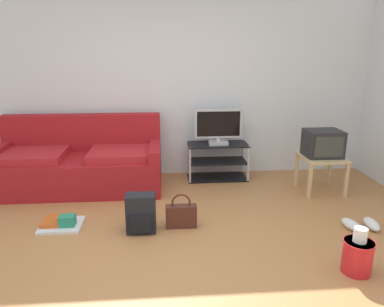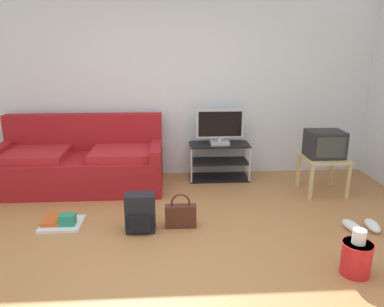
{
  "view_description": "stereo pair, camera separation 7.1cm",
  "coord_description": "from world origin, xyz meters",
  "px_view_note": "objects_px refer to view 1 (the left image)",
  "views": [
    {
      "loc": [
        0.03,
        -2.83,
        1.8
      ],
      "look_at": [
        0.32,
        0.97,
        0.71
      ],
      "focal_mm": 34.22,
      "sensor_mm": 36.0,
      "label": 1
    },
    {
      "loc": [
        0.1,
        -2.84,
        1.8
      ],
      "look_at": [
        0.32,
        0.97,
        0.71
      ],
      "focal_mm": 34.22,
      "sensor_mm": 36.0,
      "label": 2
    }
  ],
  "objects_px": {
    "crt_tv": "(323,143)",
    "backpack": "(141,213)",
    "side_table": "(322,162)",
    "tv_stand": "(217,161)",
    "couch": "(80,163)",
    "handbag": "(181,215)",
    "flat_tv": "(218,127)",
    "cleaning_bucket": "(358,254)",
    "floor_tray": "(61,223)",
    "sneakers_pair": "(361,224)"
  },
  "relations": [
    {
      "from": "cleaning_bucket",
      "to": "crt_tv",
      "type": "bearing_deg",
      "value": 76.35
    },
    {
      "from": "crt_tv",
      "to": "backpack",
      "type": "height_order",
      "value": "crt_tv"
    },
    {
      "from": "crt_tv",
      "to": "cleaning_bucket",
      "type": "height_order",
      "value": "crt_tv"
    },
    {
      "from": "flat_tv",
      "to": "crt_tv",
      "type": "height_order",
      "value": "flat_tv"
    },
    {
      "from": "backpack",
      "to": "sneakers_pair",
      "type": "bearing_deg",
      "value": -24.91
    },
    {
      "from": "side_table",
      "to": "crt_tv",
      "type": "bearing_deg",
      "value": 90.0
    },
    {
      "from": "side_table",
      "to": "floor_tray",
      "type": "distance_m",
      "value": 3.23
    },
    {
      "from": "couch",
      "to": "side_table",
      "type": "distance_m",
      "value": 3.17
    },
    {
      "from": "flat_tv",
      "to": "backpack",
      "type": "height_order",
      "value": "flat_tv"
    },
    {
      "from": "flat_tv",
      "to": "floor_tray",
      "type": "relative_size",
      "value": 1.54
    },
    {
      "from": "handbag",
      "to": "floor_tray",
      "type": "height_order",
      "value": "handbag"
    },
    {
      "from": "couch",
      "to": "sneakers_pair",
      "type": "bearing_deg",
      "value": -24.52
    },
    {
      "from": "flat_tv",
      "to": "floor_tray",
      "type": "xyz_separation_m",
      "value": [
        -1.86,
        -1.34,
        -0.72
      ]
    },
    {
      "from": "flat_tv",
      "to": "crt_tv",
      "type": "bearing_deg",
      "value": -24.14
    },
    {
      "from": "tv_stand",
      "to": "sneakers_pair",
      "type": "bearing_deg",
      "value": -52.31
    },
    {
      "from": "handbag",
      "to": "sneakers_pair",
      "type": "bearing_deg",
      "value": -5.59
    },
    {
      "from": "handbag",
      "to": "floor_tray",
      "type": "relative_size",
      "value": 0.87
    },
    {
      "from": "crt_tv",
      "to": "cleaning_bucket",
      "type": "bearing_deg",
      "value": -103.65
    },
    {
      "from": "side_table",
      "to": "handbag",
      "type": "xyz_separation_m",
      "value": [
        -1.86,
        -0.86,
        -0.27
      ]
    },
    {
      "from": "flat_tv",
      "to": "backpack",
      "type": "relative_size",
      "value": 1.64
    },
    {
      "from": "crt_tv",
      "to": "sneakers_pair",
      "type": "height_order",
      "value": "crt_tv"
    },
    {
      "from": "flat_tv",
      "to": "side_table",
      "type": "height_order",
      "value": "flat_tv"
    },
    {
      "from": "flat_tv",
      "to": "couch",
      "type": "bearing_deg",
      "value": -174.2
    },
    {
      "from": "crt_tv",
      "to": "sneakers_pair",
      "type": "bearing_deg",
      "value": -89.32
    },
    {
      "from": "cleaning_bucket",
      "to": "side_table",
      "type": "bearing_deg",
      "value": 76.23
    },
    {
      "from": "couch",
      "to": "backpack",
      "type": "relative_size",
      "value": 5.34
    },
    {
      "from": "couch",
      "to": "tv_stand",
      "type": "bearing_deg",
      "value": 6.47
    },
    {
      "from": "crt_tv",
      "to": "cleaning_bucket",
      "type": "xyz_separation_m",
      "value": [
        -0.44,
        -1.8,
        -0.48
      ]
    },
    {
      "from": "crt_tv",
      "to": "flat_tv",
      "type": "bearing_deg",
      "value": 155.86
    },
    {
      "from": "couch",
      "to": "side_table",
      "type": "relative_size",
      "value": 4.07
    },
    {
      "from": "sneakers_pair",
      "to": "tv_stand",
      "type": "bearing_deg",
      "value": 127.69
    },
    {
      "from": "crt_tv",
      "to": "backpack",
      "type": "bearing_deg",
      "value": -157.37
    },
    {
      "from": "sneakers_pair",
      "to": "floor_tray",
      "type": "relative_size",
      "value": 0.89
    },
    {
      "from": "side_table",
      "to": "backpack",
      "type": "height_order",
      "value": "side_table"
    },
    {
      "from": "side_table",
      "to": "flat_tv",
      "type": "bearing_deg",
      "value": 155.25
    },
    {
      "from": "backpack",
      "to": "handbag",
      "type": "xyz_separation_m",
      "value": [
        0.41,
        0.06,
        -0.06
      ]
    },
    {
      "from": "tv_stand",
      "to": "sneakers_pair",
      "type": "distance_m",
      "value": 2.1
    },
    {
      "from": "couch",
      "to": "backpack",
      "type": "bearing_deg",
      "value": -56.46
    },
    {
      "from": "backpack",
      "to": "side_table",
      "type": "bearing_deg",
      "value": 0.36
    },
    {
      "from": "couch",
      "to": "crt_tv",
      "type": "bearing_deg",
      "value": -6.82
    },
    {
      "from": "flat_tv",
      "to": "sneakers_pair",
      "type": "height_order",
      "value": "flat_tv"
    },
    {
      "from": "side_table",
      "to": "tv_stand",
      "type": "bearing_deg",
      "value": 154.42
    },
    {
      "from": "couch",
      "to": "sneakers_pair",
      "type": "xyz_separation_m",
      "value": [
        3.15,
        -1.44,
        -0.29
      ]
    },
    {
      "from": "floor_tray",
      "to": "flat_tv",
      "type": "bearing_deg",
      "value": 35.89
    },
    {
      "from": "side_table",
      "to": "backpack",
      "type": "xyz_separation_m",
      "value": [
        -2.27,
        -0.93,
        -0.2
      ]
    },
    {
      "from": "flat_tv",
      "to": "backpack",
      "type": "xyz_separation_m",
      "value": [
        -1.0,
        -1.51,
        -0.56
      ]
    },
    {
      "from": "couch",
      "to": "flat_tv",
      "type": "xyz_separation_m",
      "value": [
        1.88,
        0.19,
        0.42
      ]
    },
    {
      "from": "crt_tv",
      "to": "handbag",
      "type": "height_order",
      "value": "crt_tv"
    },
    {
      "from": "backpack",
      "to": "tv_stand",
      "type": "bearing_deg",
      "value": 34.89
    },
    {
      "from": "backpack",
      "to": "cleaning_bucket",
      "type": "bearing_deg",
      "value": -47.11
    }
  ]
}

